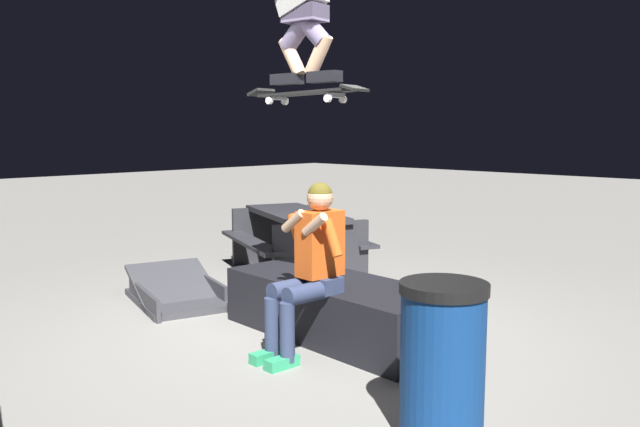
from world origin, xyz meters
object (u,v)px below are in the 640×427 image
object	(u,v)px
kicker_ramp	(178,296)
picnic_table_back	(296,232)
person_sitting_on_ledge	(310,261)
ledge_box_main	(336,308)
trash_bin	(442,362)
skateboard	(305,93)

from	to	relation	value
kicker_ramp	picnic_table_back	size ratio (longest dim) A/B	0.64
person_sitting_on_ledge	kicker_ramp	xyz separation A→B (m)	(2.00, -0.13, -0.66)
ledge_box_main	trash_bin	bearing A→B (deg)	151.13
picnic_table_back	trash_bin	distance (m)	4.27
person_sitting_on_ledge	trash_bin	bearing A→B (deg)	162.99
kicker_ramp	ledge_box_main	bearing A→B (deg)	-169.98
skateboard	picnic_table_back	bearing A→B (deg)	-41.54
skateboard	kicker_ramp	world-z (taller)	skateboard
person_sitting_on_ledge	kicker_ramp	size ratio (longest dim) A/B	0.98
skateboard	kicker_ramp	distance (m)	2.69
kicker_ramp	trash_bin	size ratio (longest dim) A/B	1.50
picnic_table_back	person_sitting_on_ledge	bearing A→B (deg)	138.95
ledge_box_main	skateboard	world-z (taller)	skateboard
person_sitting_on_ledge	trash_bin	world-z (taller)	person_sitting_on_ledge
kicker_ramp	trash_bin	xyz separation A→B (m)	(-3.50, 0.59, 0.38)
ledge_box_main	kicker_ramp	size ratio (longest dim) A/B	1.50
ledge_box_main	person_sitting_on_ledge	distance (m)	0.68
trash_bin	person_sitting_on_ledge	bearing A→B (deg)	-17.01
person_sitting_on_ledge	picnic_table_back	size ratio (longest dim) A/B	0.63
person_sitting_on_ledge	kicker_ramp	distance (m)	2.11
kicker_ramp	person_sitting_on_ledge	bearing A→B (deg)	176.37
ledge_box_main	skateboard	distance (m)	1.78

